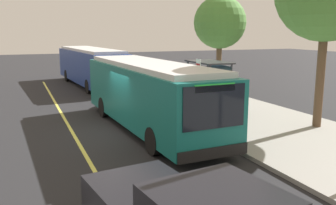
% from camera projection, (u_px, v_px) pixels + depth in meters
% --- Properties ---
extents(ground_plane, '(120.00, 120.00, 0.00)m').
position_uv_depth(ground_plane, '(127.00, 131.00, 15.81)').
color(ground_plane, '#232326').
extents(sidewalk_curb, '(44.00, 6.40, 0.15)m').
position_uv_depth(sidewalk_curb, '(244.00, 117.00, 18.04)').
color(sidewalk_curb, gray).
rests_on(sidewalk_curb, ground_plane).
extents(lane_stripe_center, '(36.00, 0.14, 0.01)m').
position_uv_depth(lane_stripe_center, '(75.00, 136.00, 14.99)').
color(lane_stripe_center, '#E0D64C').
rests_on(lane_stripe_center, ground_plane).
extents(transit_bus_main, '(10.74, 3.07, 2.95)m').
position_uv_depth(transit_bus_main, '(149.00, 93.00, 15.82)').
color(transit_bus_main, '#146B66').
rests_on(transit_bus_main, ground_plane).
extents(transit_bus_second, '(12.01, 3.42, 2.95)m').
position_uv_depth(transit_bus_second, '(91.00, 65.00, 28.76)').
color(transit_bus_second, navy).
rests_on(transit_bus_second, ground_plane).
extents(bus_shelter, '(2.90, 1.60, 2.48)m').
position_uv_depth(bus_shelter, '(210.00, 74.00, 20.41)').
color(bus_shelter, '#333338').
rests_on(bus_shelter, sidewalk_curb).
extents(waiting_bench, '(1.60, 0.48, 0.95)m').
position_uv_depth(waiting_bench, '(209.00, 97.00, 20.51)').
color(waiting_bench, brown).
rests_on(waiting_bench, sidewalk_curb).
extents(route_sign_post, '(0.44, 0.08, 2.80)m').
position_uv_depth(route_sign_post, '(198.00, 79.00, 17.63)').
color(route_sign_post, '#333338').
rests_on(route_sign_post, sidewalk_curb).
extents(street_tree_near_shelter, '(3.45, 3.45, 6.40)m').
position_uv_depth(street_tree_near_shelter, '(220.00, 23.00, 24.06)').
color(street_tree_near_shelter, brown).
rests_on(street_tree_near_shelter, sidewalk_curb).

